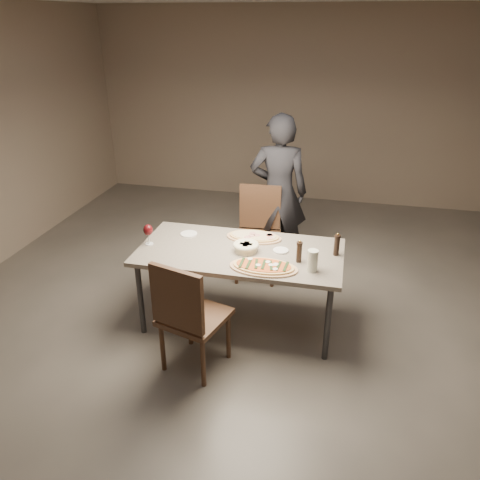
% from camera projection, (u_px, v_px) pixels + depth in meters
% --- Properties ---
extents(room, '(7.00, 7.00, 7.00)m').
position_uv_depth(room, '(240.00, 180.00, 3.85)').
color(room, '#5D5750').
rests_on(room, ground).
extents(dining_table, '(1.80, 0.90, 0.75)m').
position_uv_depth(dining_table, '(240.00, 256.00, 4.16)').
color(dining_table, slate).
rests_on(dining_table, ground).
extents(zucchini_pizza, '(0.57, 0.31, 0.05)m').
position_uv_depth(zucchini_pizza, '(264.00, 267.00, 3.82)').
color(zucchini_pizza, tan).
rests_on(zucchini_pizza, dining_table).
extents(ham_pizza, '(0.52, 0.29, 0.04)m').
position_uv_depth(ham_pizza, '(254.00, 237.00, 4.35)').
color(ham_pizza, tan).
rests_on(ham_pizza, dining_table).
extents(bread_basket, '(0.23, 0.23, 0.08)m').
position_uv_depth(bread_basket, '(246.00, 247.00, 4.09)').
color(bread_basket, beige).
rests_on(bread_basket, dining_table).
extents(oil_dish, '(0.13, 0.13, 0.02)m').
position_uv_depth(oil_dish, '(281.00, 251.00, 4.11)').
color(oil_dish, white).
rests_on(oil_dish, dining_table).
extents(pepper_mill_left, '(0.05, 0.05, 0.21)m').
position_uv_depth(pepper_mill_left, '(337.00, 245.00, 4.01)').
color(pepper_mill_left, black).
rests_on(pepper_mill_left, dining_table).
extents(pepper_mill_right, '(0.05, 0.05, 0.20)m').
position_uv_depth(pepper_mill_right, '(299.00, 252.00, 3.90)').
color(pepper_mill_right, black).
rests_on(pepper_mill_right, dining_table).
extents(carafe, '(0.09, 0.09, 0.18)m').
position_uv_depth(carafe, '(312.00, 261.00, 3.76)').
color(carafe, silver).
rests_on(carafe, dining_table).
extents(wine_glass, '(0.09, 0.09, 0.19)m').
position_uv_depth(wine_glass, '(148.00, 231.00, 4.18)').
color(wine_glass, silver).
rests_on(wine_glass, dining_table).
extents(side_plate, '(0.16, 0.16, 0.01)m').
position_uv_depth(side_plate, '(189.00, 234.00, 4.43)').
color(side_plate, white).
rests_on(side_plate, dining_table).
extents(chair_near, '(0.58, 0.58, 1.00)m').
position_uv_depth(chair_near, '(187.00, 313.00, 3.59)').
color(chair_near, '#432B1C').
rests_on(chair_near, ground).
extents(chair_far, '(0.50, 0.50, 0.99)m').
position_uv_depth(chair_far, '(258.00, 227.00, 5.06)').
color(chair_far, '#432B1C').
rests_on(chair_far, ground).
extents(diner, '(0.68, 0.49, 1.74)m').
position_uv_depth(diner, '(278.00, 193.00, 5.14)').
color(diner, black).
rests_on(diner, ground).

